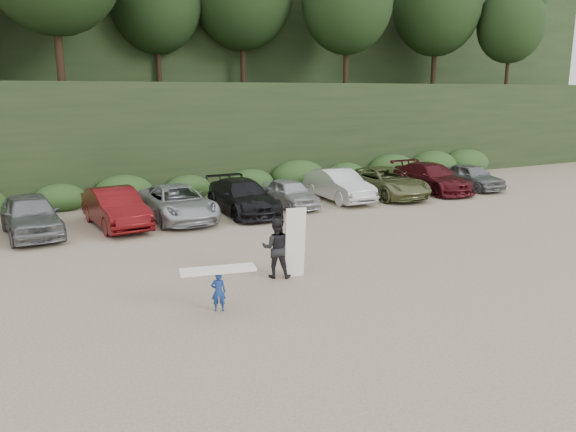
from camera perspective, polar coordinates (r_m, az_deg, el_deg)
ground at (r=16.87m, az=1.92°, el=-6.62°), size 120.00×120.00×0.00m
hillside_backdrop at (r=50.66m, az=-19.91°, el=18.31°), size 90.00×41.50×28.00m
parked_cars at (r=25.37m, az=-9.38°, el=1.55°), size 36.57×5.94×1.65m
child_surfer at (r=14.52m, az=-7.10°, el=-6.68°), size 1.98×0.93×1.15m
adult_surfer at (r=16.94m, az=-1.01°, el=-3.20°), size 1.37×1.06×2.17m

